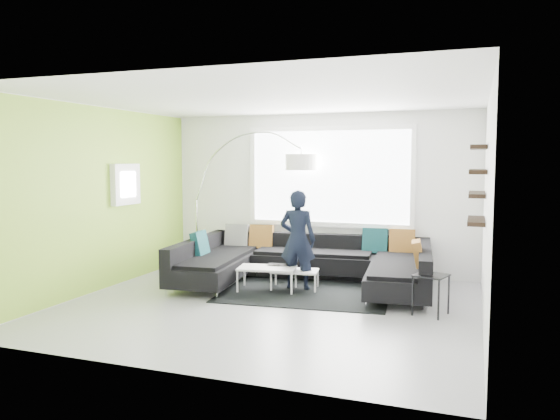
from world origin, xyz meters
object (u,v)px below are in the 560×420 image
object	(u,v)px
coffee_table	(281,278)
laptop	(277,265)
person	(298,240)
arc_lamp	(196,200)
sectional_sofa	(305,264)
side_table	(431,295)

from	to	relation	value
coffee_table	laptop	xyz separation A→B (m)	(-0.08, 0.03, 0.20)
person	arc_lamp	bearing A→B (deg)	-27.00
coffee_table	arc_lamp	world-z (taller)	arc_lamp
sectional_sofa	arc_lamp	bearing A→B (deg)	154.72
side_table	laptop	bearing A→B (deg)	164.64
coffee_table	person	distance (m)	0.64
sectional_sofa	arc_lamp	distance (m)	2.66
sectional_sofa	side_table	distance (m)	2.20
sectional_sofa	coffee_table	distance (m)	0.47
arc_lamp	side_table	size ratio (longest dim) A/B	4.74
side_table	person	world-z (taller)	person
sectional_sofa	person	bearing A→B (deg)	-115.14
sectional_sofa	side_table	bearing A→B (deg)	-30.90
side_table	laptop	xyz separation A→B (m)	(-2.34, 0.64, 0.11)
person	sectional_sofa	bearing A→B (deg)	-112.66
arc_lamp	side_table	xyz separation A→B (m)	(4.35, -1.79, -0.98)
sectional_sofa	arc_lamp	xyz separation A→B (m)	(-2.36, 0.85, 0.88)
person	side_table	bearing A→B (deg)	156.40
laptop	sectional_sofa	bearing A→B (deg)	34.32
coffee_table	laptop	size ratio (longest dim) A/B	3.25
sectional_sofa	person	distance (m)	0.44
arc_lamp	person	world-z (taller)	arc_lamp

